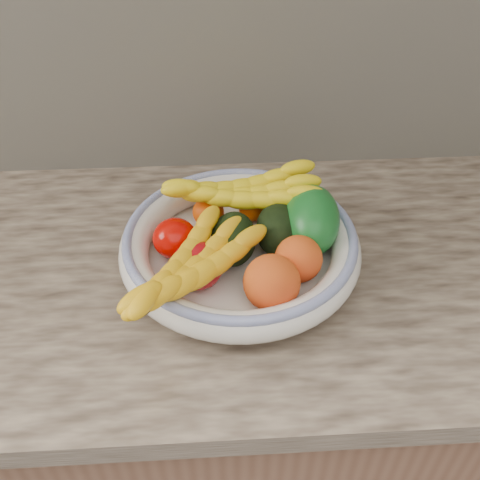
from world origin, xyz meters
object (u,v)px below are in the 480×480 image
banana_bunch_front (190,272)px  banana_bunch_back (242,196)px  fruit_bowl (240,245)px  green_mango (311,220)px

banana_bunch_front → banana_bunch_back: bearing=10.1°
fruit_bowl → banana_bunch_back: (0.01, 0.08, 0.04)m
green_mango → fruit_bowl: bearing=-162.8°
banana_bunch_back → banana_bunch_front: (-0.09, -0.17, -0.01)m
green_mango → banana_bunch_back: green_mango is taller
fruit_bowl → green_mango: size_ratio=2.73×
green_mango → banana_bunch_front: (-0.20, -0.12, 0.01)m
banana_bunch_back → banana_bunch_front: 0.19m
fruit_bowl → banana_bunch_front: (-0.08, -0.09, 0.03)m
fruit_bowl → banana_bunch_back: bearing=84.3°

